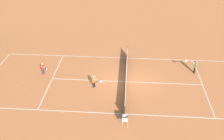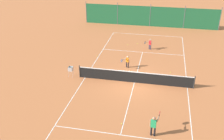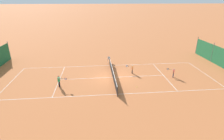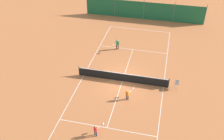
% 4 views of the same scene
% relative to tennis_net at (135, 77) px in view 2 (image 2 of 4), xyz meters
% --- Properties ---
extents(ground_plane, '(600.00, 600.00, 0.00)m').
position_rel_tennis_net_xyz_m(ground_plane, '(0.00, 0.00, -0.50)').
color(ground_plane, '#BC6638').
extents(court_line_markings, '(8.25, 23.85, 0.01)m').
position_rel_tennis_net_xyz_m(court_line_markings, '(0.00, 0.00, -0.50)').
color(court_line_markings, white).
rests_on(court_line_markings, ground).
extents(tennis_net, '(9.18, 0.08, 1.06)m').
position_rel_tennis_net_xyz_m(tennis_net, '(0.00, 0.00, 0.00)').
color(tennis_net, '#2D2D2D').
rests_on(tennis_net, ground).
extents(windscreen_fence_near, '(17.28, 0.08, 2.90)m').
position_rel_tennis_net_xyz_m(windscreen_fence_near, '(-0.00, -15.50, 0.81)').
color(windscreen_fence_near, '#1E6038').
rests_on(windscreen_fence_near, ground).
extents(player_near_baseline, '(0.55, 1.05, 1.31)m').
position_rel_tennis_net_xyz_m(player_near_baseline, '(-1.85, 6.02, 0.26)').
color(player_near_baseline, black).
rests_on(player_near_baseline, ground).
extents(player_near_service, '(0.66, 0.87, 1.11)m').
position_rel_tennis_net_xyz_m(player_near_service, '(1.00, -2.56, 0.15)').
color(player_near_service, black).
rests_on(player_near_service, ground).
extents(player_far_service, '(0.75, 0.81, 1.11)m').
position_rel_tennis_net_xyz_m(player_far_service, '(-0.62, -7.33, 0.16)').
color(player_far_service, '#23284C').
rests_on(player_far_service, ground).
extents(tennis_ball_by_net_right, '(0.07, 0.07, 0.07)m').
position_rel_tennis_net_xyz_m(tennis_ball_by_net_right, '(1.77, -8.16, -0.47)').
color(tennis_ball_by_net_right, '#CCE033').
rests_on(tennis_ball_by_net_right, ground).
extents(tennis_ball_far_corner, '(0.07, 0.07, 0.07)m').
position_rel_tennis_net_xyz_m(tennis_ball_far_corner, '(4.27, -4.51, -0.47)').
color(tennis_ball_far_corner, '#CCE033').
rests_on(tennis_ball_far_corner, ground).
extents(tennis_ball_mid_court, '(0.07, 0.07, 0.07)m').
position_rel_tennis_net_xyz_m(tennis_ball_mid_court, '(0.10, 5.41, -0.47)').
color(tennis_ball_mid_court, '#CCE033').
rests_on(tennis_ball_mid_court, ground).
extents(tennis_ball_alley_right, '(0.07, 0.07, 0.07)m').
position_rel_tennis_net_xyz_m(tennis_ball_alley_right, '(0.83, -0.32, -0.47)').
color(tennis_ball_alley_right, '#CCE033').
rests_on(tennis_ball_alley_right, ground).
extents(tennis_ball_by_net_left, '(0.07, 0.07, 0.07)m').
position_rel_tennis_net_xyz_m(tennis_ball_by_net_left, '(0.79, -8.69, -0.47)').
color(tennis_ball_by_net_left, '#CCE033').
rests_on(tennis_ball_by_net_left, ground).
extents(tennis_ball_alley_left, '(0.07, 0.07, 0.07)m').
position_rel_tennis_net_xyz_m(tennis_ball_alley_left, '(-2.81, -2.36, -0.47)').
color(tennis_ball_alley_left, '#CCE033').
rests_on(tennis_ball_alley_left, ground).
extents(ball_hopper, '(0.36, 0.36, 0.89)m').
position_rel_tennis_net_xyz_m(ball_hopper, '(5.31, 0.06, 0.16)').
color(ball_hopper, '#B7B7BC').
rests_on(ball_hopper, ground).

